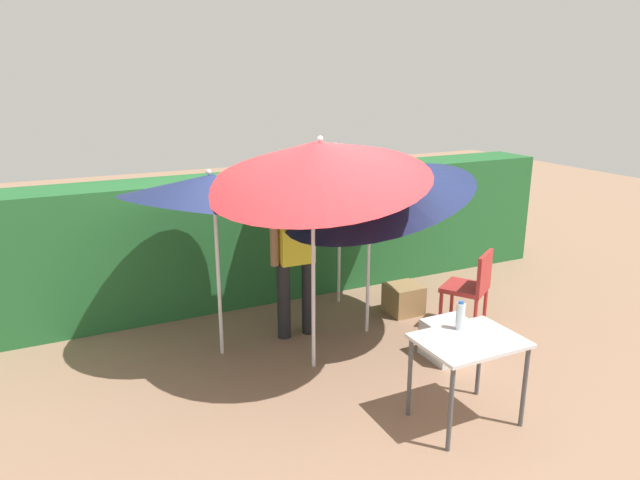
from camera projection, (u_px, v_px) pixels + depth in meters
name	position (u px, v px, depth m)	size (l,w,h in m)	color
ground_plane	(333.00, 352.00, 5.78)	(24.00, 24.00, 0.00)	#937056
hedge_row	(267.00, 235.00, 7.12)	(8.00, 0.70, 1.55)	#23602D
umbrella_rainbow	(338.00, 160.00, 6.58)	(1.76, 1.76, 2.08)	silver
umbrella_orange	(373.00, 184.00, 5.76)	(2.02, 2.00, 2.10)	silver
umbrella_yellow	(212.00, 190.00, 5.31)	(1.73, 1.70, 2.03)	silver
umbrella_navy	(317.00, 161.00, 4.94)	(2.07, 2.03, 2.43)	silver
person_vendor	(296.00, 252.00, 5.91)	(0.55, 0.23, 1.88)	black
chair_plastic	(471.00, 285.00, 6.17)	(0.61, 0.61, 0.89)	#B72D2D
cooler_box	(449.00, 339.00, 5.64)	(0.45, 0.41, 0.36)	silver
crate_cardboard	(404.00, 299.00, 6.69)	(0.38, 0.37, 0.34)	#9E7A4C
folding_table	(469.00, 349.00, 4.47)	(0.80, 0.60, 0.72)	#4C4C51
bottle_water	(460.00, 316.00, 4.58)	(0.07, 0.07, 0.24)	silver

